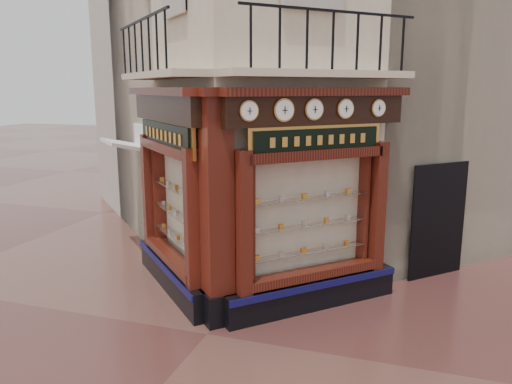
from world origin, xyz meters
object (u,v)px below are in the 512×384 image
at_px(corner_pilaster, 217,212).
at_px(signboard_left, 165,135).
at_px(clock_c, 314,109).
at_px(clock_e, 378,108).
at_px(awning, 130,251).
at_px(clock_a, 249,111).
at_px(clock_d, 345,109).
at_px(clock_b, 284,110).
at_px(signboard_right, 318,140).

distance_m(corner_pilaster, signboard_left, 2.12).
bearing_deg(clock_c, clock_e, -0.00).
relative_size(awning, signboard_left, 0.65).
bearing_deg(clock_c, awning, 112.90).
distance_m(clock_a, awning, 6.20).
relative_size(clock_a, clock_e, 1.06).
bearing_deg(clock_c, clock_d, -0.00).
bearing_deg(clock_a, clock_e, 0.00).
height_order(clock_b, clock_d, clock_b).
relative_size(corner_pilaster, clock_d, 11.62).
height_order(corner_pilaster, clock_c, corner_pilaster).
xyz_separation_m(clock_b, signboard_left, (-2.48, 0.60, -0.52)).
bearing_deg(corner_pilaster, signboard_right, -10.25).
bearing_deg(corner_pilaster, clock_a, -47.69).
distance_m(clock_e, signboard_right, 1.31).
relative_size(clock_c, awning, 0.24).
distance_m(clock_d, clock_e, 0.72).
distance_m(clock_a, signboard_right, 1.46).
relative_size(clock_b, clock_e, 1.22).
relative_size(corner_pilaster, signboard_left, 1.76).
xyz_separation_m(corner_pilaster, clock_e, (2.39, 1.78, 1.67)).
xyz_separation_m(corner_pilaster, signboard_left, (-1.46, 1.01, 1.15)).
relative_size(clock_a, clock_b, 0.87).
relative_size(clock_d, signboard_right, 0.18).
bearing_deg(awning, clock_b, -162.98).
bearing_deg(clock_e, signboard_right, 174.73).
xyz_separation_m(clock_b, awning, (-4.57, 2.43, -3.62)).
distance_m(clock_c, clock_e, 1.36).
xyz_separation_m(corner_pilaster, awning, (-3.55, 2.84, -1.95)).
bearing_deg(clock_a, clock_b, 0.00).
relative_size(clock_c, signboard_left, 0.16).
bearing_deg(awning, signboard_right, -155.06).
relative_size(corner_pilaster, awning, 2.71).
xyz_separation_m(clock_e, awning, (-5.94, 1.06, -3.62)).
bearing_deg(clock_c, clock_a, -180.00).
distance_m(clock_d, signboard_left, 3.39).
xyz_separation_m(awning, signboard_left, (2.09, -1.83, 3.10)).
height_order(clock_b, signboard_right, clock_b).
distance_m(clock_b, clock_d, 1.21).
xyz_separation_m(corner_pilaster, clock_b, (1.02, 0.42, 1.67)).
bearing_deg(corner_pilaster, signboard_left, 100.25).
xyz_separation_m(clock_e, signboard_left, (-3.85, -0.77, -0.52)).
relative_size(clock_a, signboard_right, 0.17).
bearing_deg(signboard_left, signboard_right, -135.00).
distance_m(awning, signboard_left, 4.16).
distance_m(corner_pilaster, clock_c, 2.35).
bearing_deg(signboard_right, awning, 114.94).
xyz_separation_m(clock_c, signboard_right, (0.03, 0.19, -0.52)).
distance_m(clock_c, awning, 6.48).
relative_size(clock_c, clock_e, 1.16).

